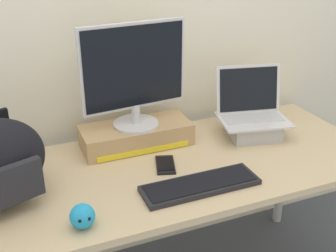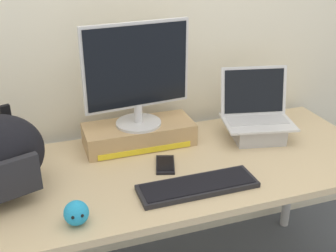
{
  "view_description": "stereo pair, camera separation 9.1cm",
  "coord_description": "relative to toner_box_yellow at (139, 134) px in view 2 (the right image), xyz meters",
  "views": [
    {
      "loc": [
        -0.58,
        -1.41,
        1.63
      ],
      "look_at": [
        0.0,
        0.0,
        0.92
      ],
      "focal_mm": 45.31,
      "sensor_mm": 36.0,
      "label": 1
    },
    {
      "loc": [
        -0.49,
        -1.44,
        1.63
      ],
      "look_at": [
        0.0,
        0.0,
        0.92
      ],
      "focal_mm": 45.31,
      "sensor_mm": 36.0,
      "label": 2
    }
  ],
  "objects": [
    {
      "name": "open_laptop",
      "position": [
        0.54,
        -0.11,
        0.02
      ],
      "size": [
        0.35,
        0.29,
        0.31
      ],
      "rotation": [
        0.0,
        0.0,
        -0.21
      ],
      "color": "#ADADB2",
      "rests_on": "desk"
    },
    {
      "name": "external_keyboard",
      "position": [
        0.11,
        -0.42,
        -0.04
      ],
      "size": [
        0.45,
        0.14,
        0.02
      ],
      "rotation": [
        0.0,
        0.0,
        0.0
      ],
      "color": "black",
      "rests_on": "desk"
    },
    {
      "name": "desk",
      "position": [
        0.06,
        -0.22,
        -0.12
      ],
      "size": [
        1.82,
        0.72,
        0.74
      ],
      "color": "tan",
      "rests_on": "ground"
    },
    {
      "name": "desktop_monitor",
      "position": [
        0.0,
        -0.0,
        0.28
      ],
      "size": [
        0.47,
        0.2,
        0.45
      ],
      "rotation": [
        0.0,
        0.0,
        0.1
      ],
      "color": "silver",
      "rests_on": "toner_box_yellow"
    },
    {
      "name": "back_wall",
      "position": [
        0.06,
        0.24,
        0.51
      ],
      "size": [
        7.0,
        0.1,
        2.6
      ],
      "primitive_type": "cube",
      "color": "silver",
      "rests_on": "ground"
    },
    {
      "name": "toner_box_yellow",
      "position": [
        0.0,
        0.0,
        0.0
      ],
      "size": [
        0.49,
        0.21,
        0.1
      ],
      "color": "tan",
      "rests_on": "desk"
    },
    {
      "name": "coffee_mug",
      "position": [
        -0.55,
        0.02,
        0.0
      ],
      "size": [
        0.13,
        0.09,
        0.1
      ],
      "color": "#2D4C93",
      "rests_on": "desk"
    },
    {
      "name": "cell_phone",
      "position": [
        0.05,
        -0.23,
        -0.04
      ],
      "size": [
        0.12,
        0.16,
        0.01
      ],
      "rotation": [
        0.0,
        0.0,
        -0.31
      ],
      "color": "black",
      "rests_on": "desk"
    },
    {
      "name": "plush_toy",
      "position": [
        -0.35,
        -0.49,
        -0.01
      ],
      "size": [
        0.08,
        0.08,
        0.08
      ],
      "color": "#2393CC",
      "rests_on": "desk"
    }
  ]
}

